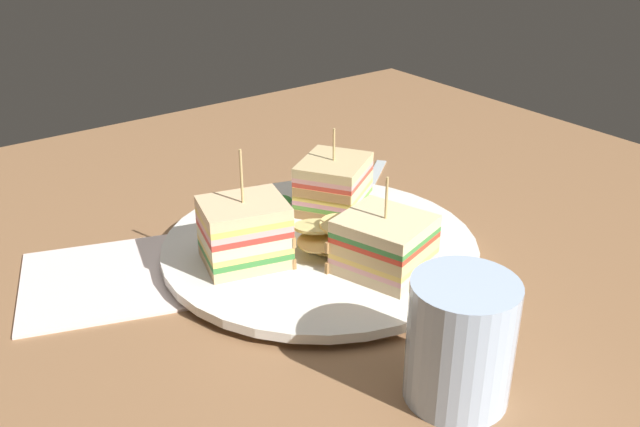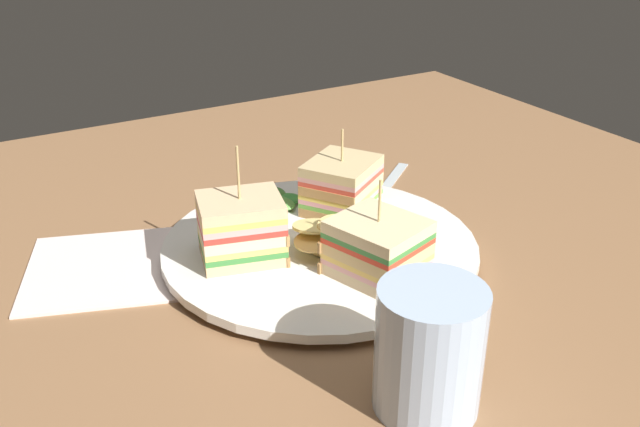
# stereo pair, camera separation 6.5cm
# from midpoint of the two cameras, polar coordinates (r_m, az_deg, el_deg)

# --- Properties ---
(ground_plane) EXTENTS (1.06, 0.98, 0.02)m
(ground_plane) POSITION_cam_midpoint_polar(r_m,az_deg,el_deg) (0.68, 2.76, -4.25)
(ground_plane) COLOR #8C6340
(plate) EXTENTS (0.30, 0.30, 0.02)m
(plate) POSITION_cam_midpoint_polar(r_m,az_deg,el_deg) (0.67, 2.79, -2.87)
(plate) COLOR white
(plate) RESTS_ON ground_plane
(sandwich_wedge_0) EXTENTS (0.10, 0.09, 0.09)m
(sandwich_wedge_0) POSITION_cam_midpoint_polar(r_m,az_deg,el_deg) (0.72, 4.35, 2.23)
(sandwich_wedge_0) COLOR beige
(sandwich_wedge_0) RESTS_ON plate
(sandwich_wedge_1) EXTENTS (0.09, 0.08, 0.11)m
(sandwich_wedge_1) POSITION_cam_midpoint_polar(r_m,az_deg,el_deg) (0.62, -3.45, -1.29)
(sandwich_wedge_1) COLOR #DEB67F
(sandwich_wedge_1) RESTS_ON plate
(sandwich_wedge_2) EXTENTS (0.09, 0.09, 0.09)m
(sandwich_wedge_2) POSITION_cam_midpoint_polar(r_m,az_deg,el_deg) (0.61, 7.76, -2.86)
(sandwich_wedge_2) COLOR beige
(sandwich_wedge_2) RESTS_ON plate
(chip_pile) EXTENTS (0.07, 0.07, 0.03)m
(chip_pile) POSITION_cam_midpoint_polar(r_m,az_deg,el_deg) (0.64, 3.37, -1.79)
(chip_pile) COLOR #F0CB7C
(chip_pile) RESTS_ON plate
(salad_garnish) EXTENTS (0.08, 0.07, 0.01)m
(salad_garnish) POSITION_cam_midpoint_polar(r_m,az_deg,el_deg) (0.74, -1.48, 1.13)
(salad_garnish) COLOR #427B33
(salad_garnish) RESTS_ON plate
(spoon) EXTENTS (0.13, 0.11, 0.01)m
(spoon) POSITION_cam_midpoint_polar(r_m,az_deg,el_deg) (0.79, 7.00, 1.29)
(spoon) COLOR silver
(spoon) RESTS_ON ground_plane
(napkin) EXTENTS (0.18, 0.18, 0.01)m
(napkin) POSITION_cam_midpoint_polar(r_m,az_deg,el_deg) (0.67, -14.38, -4.27)
(napkin) COLOR silver
(napkin) RESTS_ON ground_plane
(drinking_glass) EXTENTS (0.07, 0.07, 0.09)m
(drinking_glass) POSITION_cam_midpoint_polar(r_m,az_deg,el_deg) (0.49, 12.69, -11.54)
(drinking_glass) COLOR silver
(drinking_glass) RESTS_ON ground_plane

